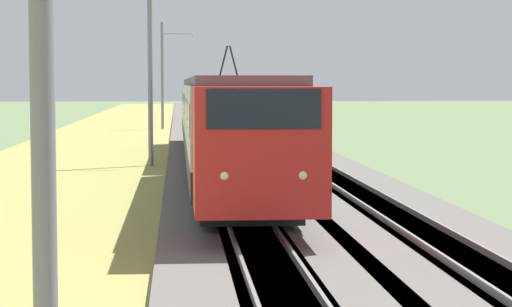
{
  "coord_description": "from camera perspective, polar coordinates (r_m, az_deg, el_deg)",
  "views": [
    {
      "loc": [
        -4.57,
        1.74,
        3.78
      ],
      "look_at": [
        17.43,
        0.0,
        2.22
      ],
      "focal_mm": 70.0,
      "sensor_mm": 36.0,
      "label": 1
    }
  ],
  "objects": [
    {
      "name": "track_main",
      "position": [
        54.72,
        -2.68,
        0.26
      ],
      "size": [
        240.0,
        1.57,
        0.45
      ],
      "color": "#4C4238",
      "rests_on": "ground"
    },
    {
      "name": "ballast_adjacent",
      "position": [
        54.98,
        1.43,
        0.27
      ],
      "size": [
        240.0,
        4.4,
        0.3
      ],
      "color": "#605B56",
      "rests_on": "ground"
    },
    {
      "name": "passenger_train",
      "position": [
        40.55,
        -2.06,
        2.05
      ],
      "size": [
        40.42,
        2.92,
        5.04
      ],
      "rotation": [
        0.0,
        0.0,
        3.14
      ],
      "color": "red",
      "rests_on": "ground"
    },
    {
      "name": "ballast_main",
      "position": [
        54.72,
        -2.68,
        0.25
      ],
      "size": [
        240.0,
        4.4,
        0.3
      ],
      "color": "#605B56",
      "rests_on": "ground"
    },
    {
      "name": "catenary_mast_far",
      "position": [
        79.53,
        -5.34,
        4.51
      ],
      "size": [
        0.22,
        2.56,
        8.56
      ],
      "color": "slate",
      "rests_on": "ground"
    },
    {
      "name": "track_adjacent",
      "position": [
        54.98,
        1.43,
        0.28
      ],
      "size": [
        240.0,
        1.57,
        0.45
      ],
      "color": "#4C4238",
      "rests_on": "ground"
    },
    {
      "name": "grass_verge",
      "position": [
        54.91,
        -9.53,
        0.12
      ],
      "size": [
        240.0,
        9.35,
        0.12
      ],
      "color": "#99934C",
      "rests_on": "ground"
    },
    {
      "name": "catenary_mast_mid",
      "position": [
        44.24,
        -6.0,
        5.28
      ],
      "size": [
        0.22,
        2.56,
        9.19
      ],
      "color": "slate",
      "rests_on": "ground"
    }
  ]
}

